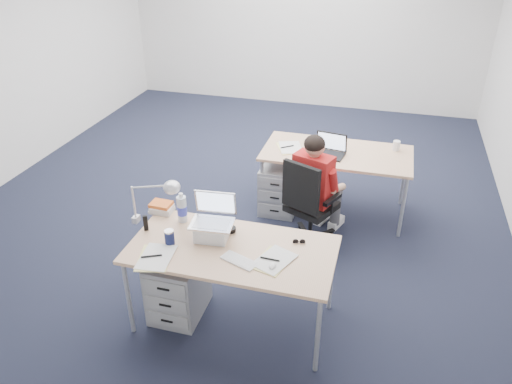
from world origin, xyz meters
TOP-DOWN VIEW (x-y plane):
  - floor at (0.00, 0.00)m, footprint 7.00×7.00m
  - room at (0.00, 0.00)m, footprint 6.02×7.02m
  - desk_near at (0.53, -2.03)m, footprint 1.60×0.80m
  - desk_far at (1.08, -0.04)m, footprint 1.60×0.80m
  - office_chair at (0.94, -0.79)m, footprint 0.82×0.82m
  - seated_person at (0.99, -0.62)m, footprint 0.52×0.72m
  - drawer_pedestal_near at (0.06, -2.06)m, footprint 0.40×0.50m
  - drawer_pedestal_far at (0.49, -0.17)m, footprint 0.40×0.50m
  - silver_laptop at (0.34, -1.94)m, footprint 0.36×0.29m
  - wireless_keyboard at (0.64, -2.18)m, footprint 0.30×0.21m
  - computer_mouse at (0.89, -2.18)m, footprint 0.06×0.09m
  - headphones at (0.37, -1.81)m, footprint 0.25×0.20m
  - can_koozie at (0.05, -2.11)m, footprint 0.09×0.09m
  - water_bottle at (0.01, -1.77)m, footprint 0.11×0.11m
  - bear_figurine at (0.38, -2.00)m, footprint 0.08×0.07m
  - book_stack at (-0.22, -1.68)m, footprint 0.21×0.16m
  - cordless_phone at (-0.22, -1.98)m, footprint 0.04×0.04m
  - papers_left at (0.01, -2.31)m, footprint 0.28×0.36m
  - papers_right at (0.88, -2.11)m, footprint 0.32×0.38m
  - sunglasses at (1.02, -1.83)m, footprint 0.11×0.07m
  - desk_lamp at (-0.22, -1.89)m, footprint 0.43×0.26m
  - dark_laptop at (1.00, -0.15)m, footprint 0.38×0.37m
  - far_cup at (1.70, 0.18)m, footprint 0.08×0.08m
  - far_papers at (0.56, -0.08)m, footprint 0.34×0.39m

SIDE VIEW (x-z plane):
  - floor at x=0.00m, z-range 0.00..0.00m
  - drawer_pedestal_near at x=0.06m, z-range 0.00..0.55m
  - drawer_pedestal_far at x=0.49m, z-range 0.00..0.55m
  - office_chair at x=0.94m, z-range -0.21..0.77m
  - seated_person at x=0.99m, z-range 0.00..1.19m
  - desk_near at x=0.53m, z-range 0.32..1.05m
  - desk_far at x=1.08m, z-range 0.32..1.05m
  - far_papers at x=0.56m, z-range 0.73..0.74m
  - papers_right at x=0.88m, z-range 0.73..0.74m
  - papers_left at x=0.01m, z-range 0.73..0.74m
  - wireless_keyboard at x=0.64m, z-range 0.73..0.74m
  - sunglasses at x=1.02m, z-range 0.73..0.75m
  - computer_mouse at x=0.89m, z-range 0.73..0.76m
  - headphones at x=0.37m, z-range 0.73..0.77m
  - book_stack at x=-0.22m, z-range 0.73..0.82m
  - far_cup at x=1.70m, z-range 0.73..0.84m
  - can_koozie at x=0.05m, z-range 0.73..0.85m
  - bear_figurine at x=0.38m, z-range 0.73..0.86m
  - cordless_phone at x=-0.22m, z-range 0.73..0.87m
  - dark_laptop at x=1.00m, z-range 0.73..0.97m
  - water_bottle at x=0.01m, z-range 0.73..0.99m
  - silver_laptop at x=0.34m, z-range 0.73..1.08m
  - desk_lamp at x=-0.22m, z-range 0.73..1.19m
  - room at x=0.00m, z-range 0.31..3.12m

